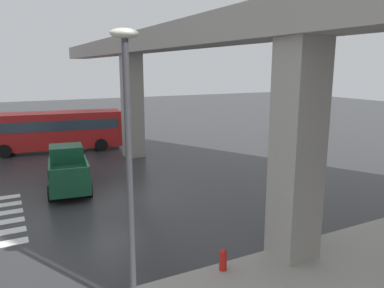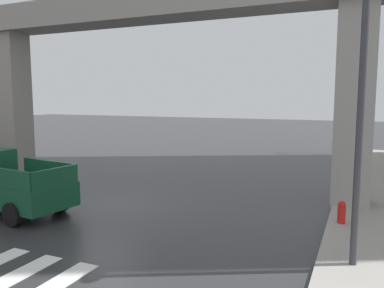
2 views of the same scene
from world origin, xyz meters
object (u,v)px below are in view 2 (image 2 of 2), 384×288
street_lamp_mid_block (363,85)px  fire_hydrant (341,214)px  pickup_truck (2,183)px  street_lamp_far_north (363,89)px  street_lamp_near_corner (363,71)px

street_lamp_mid_block → fire_hydrant: size_ratio=8.52×
pickup_truck → street_lamp_far_north: size_ratio=0.73×
pickup_truck → street_lamp_mid_block: bearing=42.9°
street_lamp_near_corner → fire_hydrant: (-0.40, 3.03, -4.13)m
street_lamp_near_corner → street_lamp_far_north: 20.93m
street_lamp_mid_block → fire_hydrant: bearing=-92.9°
pickup_truck → street_lamp_near_corner: street_lamp_near_corner is taller
street_lamp_far_north → fire_hydrant: bearing=-91.3°
pickup_truck → street_lamp_mid_block: size_ratio=0.73×
street_lamp_mid_block → pickup_truck: bearing=-137.1°
street_lamp_near_corner → street_lamp_mid_block: (0.00, 10.89, 0.00)m
pickup_truck → street_lamp_far_north: bearing=61.0°
street_lamp_near_corner → street_lamp_far_north: same height
street_lamp_mid_block → street_lamp_far_north: (0.00, 10.04, 0.00)m
pickup_truck → fire_hydrant: (11.09, 2.83, -0.56)m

